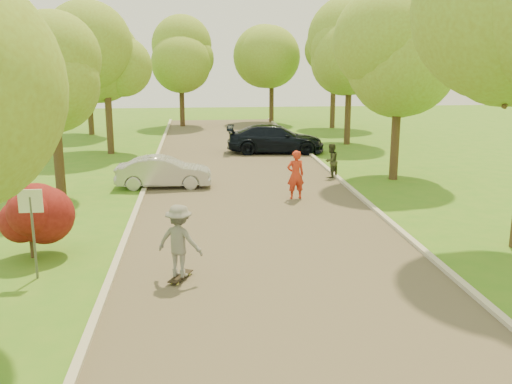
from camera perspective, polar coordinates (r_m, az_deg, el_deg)
name	(u,v)px	position (r m, az deg, el deg)	size (l,w,h in m)	color
ground	(310,349)	(10.72, 5.39, -15.37)	(100.00, 100.00, 0.00)	#3B771C
road	(261,223)	(18.06, 0.46, -3.13)	(8.00, 60.00, 0.01)	#4C4438
curb_left	(131,225)	(18.06, -12.44, -3.27)	(0.18, 60.00, 0.12)	#B2AD9E
curb_right	(385,218)	(18.91, 12.76, -2.53)	(0.18, 60.00, 0.12)	#B2AD9E
street_sign	(32,215)	(14.22, -21.52, -2.16)	(0.55, 0.06, 2.17)	#59595E
red_shrub	(29,217)	(15.86, -21.71, -2.36)	(1.70, 1.70, 1.95)	#382619
tree_l_midb	(57,73)	(21.76, -19.27, 11.21)	(4.30, 4.20, 6.62)	#382619
tree_l_far	(109,50)	(31.52, -14.47, 13.60)	(4.92, 4.80, 7.79)	#382619
tree_r_midb	(404,63)	(24.72, 14.60, 12.38)	(4.51, 4.40, 7.01)	#382619
tree_r_far	(354,44)	(34.45, 9.81, 14.38)	(5.33, 5.20, 8.34)	#382619
tree_bg_a	(90,53)	(39.79, -16.28, 13.16)	(5.12, 5.00, 7.72)	#382619
tree_bg_b	(337,50)	(42.43, 8.15, 13.84)	(5.12, 5.00, 7.95)	#382619
tree_bg_c	(184,58)	(43.21, -7.26, 13.17)	(4.92, 4.80, 7.33)	#382619
tree_bg_d	(275,54)	(45.62, 1.87, 13.64)	(5.12, 5.00, 7.72)	#382619
silver_sedan	(164,172)	(23.16, -9.21, 1.99)	(1.32, 3.79, 1.25)	#A9A9AE
dark_sedan	(275,139)	(31.13, 1.95, 5.33)	(2.13, 5.25, 1.52)	black
longboard	(181,276)	(13.70, -7.55, -8.36)	(0.60, 0.91, 0.10)	black
skateboarder	(179,241)	(13.40, -7.67, -4.87)	(1.11, 0.64, 1.73)	slate
person_striped	(296,175)	(20.96, 3.98, 1.72)	(0.66, 0.43, 1.82)	red
person_olive	(331,161)	(24.86, 7.51, 3.11)	(0.73, 0.57, 1.49)	#323721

